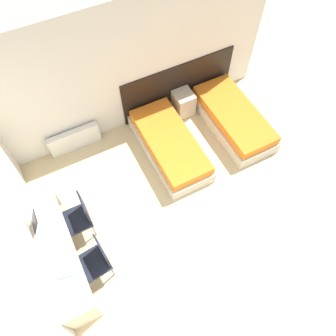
{
  "coord_description": "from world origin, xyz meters",
  "views": [
    {
      "loc": [
        -1.34,
        -0.56,
        5.43
      ],
      "look_at": [
        0.0,
        2.03,
        0.55
      ],
      "focal_mm": 35.0,
      "sensor_mm": 36.0,
      "label": 1
    }
  ],
  "objects": [
    {
      "name": "ground_plane",
      "position": [
        0.0,
        0.0,
        0.0
      ],
      "size": [
        20.0,
        20.0,
        0.0
      ],
      "primitive_type": "plane",
      "color": "beige"
    },
    {
      "name": "wall_back",
      "position": [
        0.0,
        3.72,
        1.35
      ],
      "size": [
        5.77,
        0.05,
        2.7
      ],
      "color": "silver",
      "rests_on": "ground_plane"
    },
    {
      "name": "wall_left",
      "position": [
        -2.41,
        1.85,
        1.35
      ],
      "size": [
        0.05,
        4.69,
        2.7
      ],
      "color": "silver",
      "rests_on": "ground_plane"
    },
    {
      "name": "headboard_panel",
      "position": [
        1.09,
        3.68,
        0.54
      ],
      "size": [
        2.48,
        0.03,
        1.09
      ],
      "color": "black",
      "rests_on": "ground_plane"
    },
    {
      "name": "bed_near_window",
      "position": [
        0.36,
        2.65,
        0.22
      ],
      "size": [
        0.92,
        2.0,
        0.45
      ],
      "color": "beige",
      "rests_on": "ground_plane"
    },
    {
      "name": "bed_near_door",
      "position": [
        1.82,
        2.65,
        0.22
      ],
      "size": [
        0.92,
        2.0,
        0.45
      ],
      "color": "beige",
      "rests_on": "ground_plane"
    },
    {
      "name": "nightstand",
      "position": [
        1.09,
        3.44,
        0.27
      ],
      "size": [
        0.38,
        0.41,
        0.53
      ],
      "color": "beige",
      "rests_on": "ground_plane"
    },
    {
      "name": "radiator",
      "position": [
        -1.24,
        3.6,
        0.24
      ],
      "size": [
        1.01,
        0.12,
        0.49
      ],
      "color": "silver",
      "rests_on": "ground_plane"
    },
    {
      "name": "desk",
      "position": [
        -2.13,
        1.5,
        0.59
      ],
      "size": [
        0.5,
        2.11,
        0.75
      ],
      "color": "beige",
      "rests_on": "ground_plane"
    },
    {
      "name": "chair_near_laptop",
      "position": [
        -1.68,
        1.9,
        0.52
      ],
      "size": [
        0.46,
        0.46,
        0.95
      ],
      "rotation": [
        0.0,
        0.0,
        -0.01
      ],
      "color": "black",
      "rests_on": "ground_plane"
    },
    {
      "name": "chair_near_notebook",
      "position": [
        -1.68,
        1.12,
        0.52
      ],
      "size": [
        0.5,
        0.5,
        0.95
      ],
      "rotation": [
        0.0,
        0.0,
        0.1
      ],
      "color": "black",
      "rests_on": "ground_plane"
    },
    {
      "name": "laptop",
      "position": [
        -2.19,
        1.91,
        0.82
      ],
      "size": [
        0.36,
        0.26,
        0.34
      ],
      "rotation": [
        0.0,
        0.0,
        -0.03
      ],
      "color": "silver",
      "rests_on": "desk"
    },
    {
      "name": "open_notebook",
      "position": [
        -2.12,
        1.11,
        0.76
      ],
      "size": [
        0.3,
        0.28,
        0.02
      ],
      "rotation": [
        0.0,
        0.0,
        -0.17
      ],
      "color": "#1E4793",
      "rests_on": "desk"
    }
  ]
}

